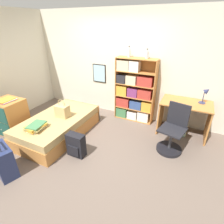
% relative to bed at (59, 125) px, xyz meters
% --- Properties ---
extents(ground_plane, '(14.00, 14.00, 0.00)m').
position_rel_bed_xyz_m(ground_plane, '(0.71, -0.02, -0.21)').
color(ground_plane, '#66564C').
extents(wall_back, '(10.00, 0.09, 2.60)m').
position_rel_bed_xyz_m(wall_back, '(0.71, 1.60, 1.09)').
color(wall_back, beige).
rests_on(wall_back, ground_plane).
extents(bed, '(1.06, 1.84, 0.43)m').
position_rel_bed_xyz_m(bed, '(0.00, 0.00, 0.00)').
color(bed, '#B77538').
rests_on(bed, ground_plane).
extents(handbag, '(0.29, 0.19, 0.40)m').
position_rel_bed_xyz_m(handbag, '(0.09, 0.07, 0.35)').
color(handbag, tan).
rests_on(handbag, bed).
extents(book_stack_on_bed, '(0.35, 0.40, 0.11)m').
position_rel_bed_xyz_m(book_stack_on_bed, '(-0.03, -0.56, 0.27)').
color(book_stack_on_bed, silver).
rests_on(book_stack_on_bed, bed).
extents(suitcase, '(0.54, 0.39, 0.66)m').
position_rel_bed_xyz_m(suitcase, '(0.01, -1.33, 0.06)').
color(suitcase, navy).
rests_on(suitcase, ground_plane).
extents(dresser, '(0.62, 0.56, 0.79)m').
position_rel_bed_xyz_m(dresser, '(-1.01, -0.40, 0.18)').
color(dresser, '#B77538').
rests_on(dresser, ground_plane).
extents(magazine_pile_on_dresser, '(0.29, 0.35, 0.04)m').
position_rel_bed_xyz_m(magazine_pile_on_dresser, '(-0.97, -0.42, 0.60)').
color(magazine_pile_on_dresser, '#7A336B').
rests_on(magazine_pile_on_dresser, dresser).
extents(bookcase, '(0.97, 0.29, 1.56)m').
position_rel_bed_xyz_m(bookcase, '(1.25, 1.40, 0.50)').
color(bookcase, '#B77538').
rests_on(bookcase, ground_plane).
extents(bottle_green, '(0.07, 0.07, 0.24)m').
position_rel_bed_xyz_m(bottle_green, '(1.07, 1.42, 1.44)').
color(bottle_green, '#B7BCC1').
rests_on(bottle_green, bookcase).
extents(bottle_brown, '(0.08, 0.08, 0.21)m').
position_rel_bed_xyz_m(bottle_brown, '(1.49, 1.43, 1.43)').
color(bottle_brown, '#B7BCC1').
rests_on(bottle_brown, bookcase).
extents(desk, '(1.03, 0.65, 0.77)m').
position_rel_bed_xyz_m(desk, '(2.49, 1.22, 0.31)').
color(desk, '#B77538').
rests_on(desk, ground_plane).
extents(desk_lamp, '(0.18, 0.14, 0.36)m').
position_rel_bed_xyz_m(desk_lamp, '(2.81, 1.32, 0.79)').
color(desk_lamp, navy).
rests_on(desk_lamp, desk).
extents(desk_chair, '(0.53, 0.53, 0.95)m').
position_rel_bed_xyz_m(desk_chair, '(2.36, 0.52, 0.10)').
color(desk_chair, black).
rests_on(desk_chair, ground_plane).
extents(backpack, '(0.34, 0.20, 0.46)m').
position_rel_bed_xyz_m(backpack, '(0.79, -0.44, 0.01)').
color(backpack, black).
rests_on(backpack, ground_plane).
extents(waste_bin, '(0.25, 0.25, 0.28)m').
position_rel_bed_xyz_m(waste_bin, '(2.49, 1.16, -0.07)').
color(waste_bin, '#99C1B2').
rests_on(waste_bin, ground_plane).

